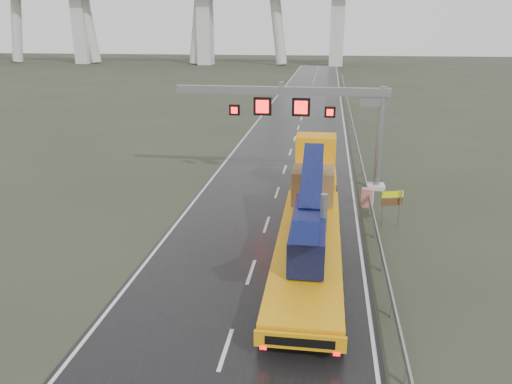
% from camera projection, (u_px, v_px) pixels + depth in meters
% --- Properties ---
extents(ground, '(400.00, 400.00, 0.00)m').
position_uv_depth(ground, '(236.00, 319.00, 19.68)').
color(ground, '#2B3223').
rests_on(ground, ground).
extents(road, '(11.00, 200.00, 0.02)m').
position_uv_depth(road, '(298.00, 128.00, 57.28)').
color(road, black).
rests_on(road, ground).
extents(guardrail, '(0.20, 140.00, 1.40)m').
position_uv_depth(guardrail, '(357.00, 142.00, 46.84)').
color(guardrail, gray).
rests_on(guardrail, ground).
extents(sign_gantry, '(14.90, 1.20, 7.42)m').
position_uv_depth(sign_gantry, '(311.00, 109.00, 34.55)').
color(sign_gantry, silver).
rests_on(sign_gantry, ground).
extents(heavy_haul_truck, '(3.17, 20.54, 4.82)m').
position_uv_depth(heavy_haul_truck, '(312.00, 199.00, 27.71)').
color(heavy_haul_truck, '#F1AB0D').
rests_on(heavy_haul_truck, ground).
extents(exit_sign_pair, '(1.23, 0.46, 2.20)m').
position_uv_depth(exit_sign_pair, '(392.00, 202.00, 28.35)').
color(exit_sign_pair, gray).
rests_on(exit_sign_pair, ground).
extents(striped_barrier, '(0.80, 0.56, 1.22)m').
position_uv_depth(striped_barrier, '(367.00, 198.00, 31.84)').
color(striped_barrier, red).
rests_on(striped_barrier, ground).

